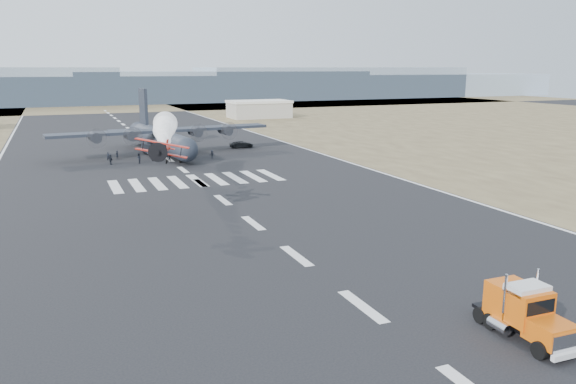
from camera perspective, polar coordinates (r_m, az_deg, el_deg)
ground at (r=41.56m, az=7.59°, el=-11.43°), size 500.00×500.00×0.00m
scrub_far at (r=263.92m, az=-18.57°, el=8.22°), size 500.00×80.00×0.00m
runway_markings at (r=96.16m, az=-10.63°, el=2.24°), size 60.00×260.00×0.01m
ridge_seg_d at (r=293.49m, az=-19.12°, el=9.82°), size 150.00×50.00×13.00m
ridge_seg_e at (r=304.75m, az=-6.66°, el=10.68°), size 150.00×50.00×15.00m
ridge_seg_f at (r=328.72m, az=4.49°, el=11.02°), size 150.00×50.00×17.00m
ridge_seg_g at (r=362.98m, az=13.82°, el=10.53°), size 150.00×50.00×13.00m
hangar_right at (r=194.53m, az=-2.96°, el=8.43°), size 20.50×12.50×5.90m
semi_truck at (r=39.17m, az=22.88°, el=-11.10°), size 2.80×7.96×3.57m
aerobatic_biplane at (r=63.86m, az=-12.62°, el=4.23°), size 5.91×5.45×2.77m
smoke_trail at (r=84.56m, az=-12.51°, el=6.31°), size 6.48×24.70×3.72m
transport_aircraft at (r=114.99m, az=-12.87°, el=5.42°), size 43.27×35.55×12.48m
support_vehicle at (r=121.42m, az=-4.74°, el=4.85°), size 5.22×2.72×1.40m
crew_a at (r=110.33m, az=-16.97°, el=3.63°), size 0.76×0.76×1.61m
crew_b at (r=104.07m, az=-14.93°, el=3.32°), size 0.64×0.95×1.85m
crew_c at (r=107.56m, az=-7.73°, el=3.84°), size 1.05×1.04×1.57m
crew_d at (r=104.20m, az=-17.57°, el=3.16°), size 0.94×1.21×1.85m
crew_e at (r=109.42m, az=-11.08°, el=3.87°), size 0.88×0.91×1.60m
crew_f at (r=107.80m, az=-10.67°, el=3.76°), size 1.47×1.27×1.60m
crew_g at (r=108.67m, az=-17.80°, el=3.46°), size 0.64×0.55×1.63m
crew_h at (r=104.68m, az=-12.03°, el=3.48°), size 0.97×0.81×1.72m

